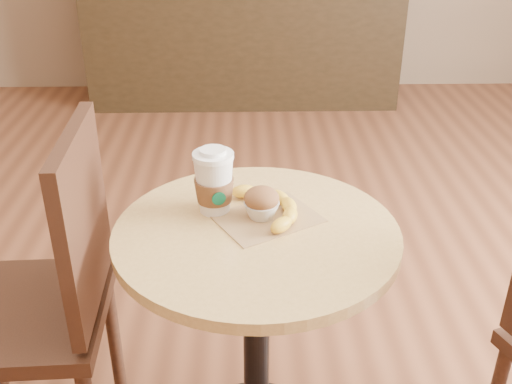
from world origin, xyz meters
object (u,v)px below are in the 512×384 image
chair_left (45,296)px  banana (267,207)px  cafe_table (256,301)px  coffee_cup (214,184)px  muffin (262,203)px

chair_left → banana: chair_left is taller
cafe_table → coffee_cup: bearing=137.9°
banana → muffin: bearing=-154.0°
chair_left → muffin: (0.56, 0.04, 0.24)m
muffin → chair_left: bearing=-175.9°
chair_left → coffee_cup: 0.53m
cafe_table → banana: banana is taller
chair_left → banana: (0.57, 0.05, 0.22)m
chair_left → coffee_cup: size_ratio=5.85×
coffee_cup → banana: bearing=-25.7°
cafe_table → banana: size_ratio=3.11×
banana → cafe_table: bearing=-133.3°
banana → chair_left: bearing=163.7°
cafe_table → banana: (0.03, 0.07, 0.24)m
coffee_cup → muffin: 0.13m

